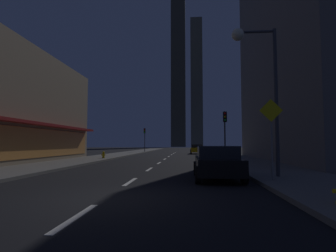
% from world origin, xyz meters
% --- Properties ---
extents(ground_plane, '(78.00, 136.00, 0.10)m').
position_xyz_m(ground_plane, '(0.00, 32.00, -0.05)').
color(ground_plane, black).
extents(sidewalk_right, '(4.00, 76.00, 0.15)m').
position_xyz_m(sidewalk_right, '(7.00, 32.00, 0.07)').
color(sidewalk_right, '#605E59').
rests_on(sidewalk_right, ground).
extents(sidewalk_left, '(4.00, 76.00, 0.15)m').
position_xyz_m(sidewalk_left, '(-7.00, 32.00, 0.07)').
color(sidewalk_left, '#605E59').
rests_on(sidewalk_left, ground).
extents(lane_marking_center, '(0.16, 43.80, 0.01)m').
position_xyz_m(lane_marking_center, '(0.00, 18.80, 0.01)').
color(lane_marking_center, silver).
rests_on(lane_marking_center, ground).
extents(building_apartment_right, '(11.00, 20.00, 20.70)m').
position_xyz_m(building_apartment_right, '(14.50, 16.00, 10.35)').
color(building_apartment_right, slate).
rests_on(building_apartment_right, ground).
extents(skyscraper_distant_tall, '(6.93, 5.81, 73.03)m').
position_xyz_m(skyscraper_distant_tall, '(-2.47, 119.25, 36.52)').
color(skyscraper_distant_tall, '#3D3A2D').
rests_on(skyscraper_distant_tall, ground).
extents(skyscraper_distant_mid, '(7.03, 5.30, 77.65)m').
position_xyz_m(skyscraper_distant_mid, '(7.33, 150.06, 38.82)').
color(skyscraper_distant_mid, brown).
rests_on(skyscraper_distant_mid, ground).
extents(car_parked_near, '(1.98, 4.24, 1.45)m').
position_xyz_m(car_parked_near, '(3.60, 4.25, 0.74)').
color(car_parked_near, black).
rests_on(car_parked_near, ground).
extents(car_parked_far, '(1.98, 4.24, 1.45)m').
position_xyz_m(car_parked_far, '(3.60, 33.23, 0.74)').
color(car_parked_far, gold).
rests_on(car_parked_far, ground).
extents(fire_hydrant_far_left, '(0.42, 0.30, 0.65)m').
position_xyz_m(fire_hydrant_far_left, '(-5.90, 17.76, 0.45)').
color(fire_hydrant_far_left, gold).
rests_on(fire_hydrant_far_left, sidewalk_left).
extents(traffic_light_near_right, '(0.32, 0.48, 4.20)m').
position_xyz_m(traffic_light_near_right, '(5.50, 15.55, 3.19)').
color(traffic_light_near_right, '#2D2D2D').
rests_on(traffic_light_near_right, sidewalk_right).
extents(traffic_light_far_left, '(0.32, 0.48, 4.20)m').
position_xyz_m(traffic_light_far_left, '(-5.50, 39.46, 3.19)').
color(traffic_light_far_left, '#2D2D2D').
rests_on(traffic_light_far_left, sidewalk_left).
extents(street_lamp_right, '(1.96, 0.56, 6.58)m').
position_xyz_m(street_lamp_right, '(5.38, 4.31, 5.07)').
color(street_lamp_right, '#38383D').
rests_on(street_lamp_right, sidewalk_right).
extents(pedestrian_crossing_sign, '(0.91, 0.08, 3.15)m').
position_xyz_m(pedestrian_crossing_sign, '(5.60, 3.12, 2.02)').
color(pedestrian_crossing_sign, slate).
rests_on(pedestrian_crossing_sign, sidewalk_right).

